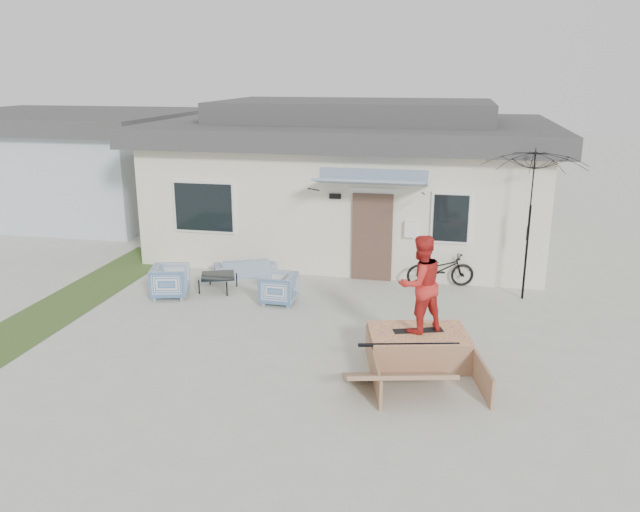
% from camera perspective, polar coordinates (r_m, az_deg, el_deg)
% --- Properties ---
extents(ground, '(90.00, 90.00, 0.00)m').
position_cam_1_polar(ground, '(11.55, -3.34, -8.57)').
color(ground, '#B0B1A3').
rests_on(ground, ground).
extents(grass_strip, '(1.40, 8.00, 0.01)m').
position_cam_1_polar(grass_strip, '(15.30, -20.46, -3.28)').
color(grass_strip, '#334C20').
rests_on(grass_strip, ground).
extents(house, '(10.80, 8.49, 4.10)m').
position_cam_1_polar(house, '(18.55, 3.07, 7.17)').
color(house, beige).
rests_on(house, ground).
extents(neighbor_house, '(8.60, 7.60, 3.50)m').
position_cam_1_polar(neighbor_house, '(24.31, -21.62, 7.83)').
color(neighbor_house, '#ACB9C5').
rests_on(neighbor_house, ground).
extents(loveseat, '(1.55, 1.01, 0.59)m').
position_cam_1_polar(loveseat, '(15.73, -6.70, -0.71)').
color(loveseat, '#335C8D').
rests_on(loveseat, ground).
extents(armchair_left, '(0.88, 0.92, 0.79)m').
position_cam_1_polar(armchair_left, '(14.51, -13.21, -2.08)').
color(armchair_left, '#335C8D').
rests_on(armchair_left, ground).
extents(armchair_right, '(0.68, 0.72, 0.73)m').
position_cam_1_polar(armchair_right, '(13.78, -3.71, -2.77)').
color(armchair_right, '#335C8D').
rests_on(armchair_right, ground).
extents(coffee_table, '(0.95, 0.95, 0.36)m').
position_cam_1_polar(coffee_table, '(14.78, -9.08, -2.37)').
color(coffee_table, black).
rests_on(coffee_table, ground).
extents(bicycle, '(1.66, 0.92, 1.01)m').
position_cam_1_polar(bicycle, '(15.06, 10.71, -0.82)').
color(bicycle, black).
rests_on(bicycle, ground).
extents(patio_umbrella, '(2.39, 2.23, 2.20)m').
position_cam_1_polar(patio_umbrella, '(14.35, 18.17, 2.96)').
color(patio_umbrella, black).
rests_on(patio_umbrella, ground).
extents(skate_ramp, '(2.12, 2.53, 0.55)m').
position_cam_1_polar(skate_ramp, '(11.17, 8.73, -8.08)').
color(skate_ramp, '#926749').
rests_on(skate_ramp, ground).
extents(skateboard, '(0.88, 0.47, 0.05)m').
position_cam_1_polar(skateboard, '(11.10, 8.75, -6.54)').
color(skateboard, black).
rests_on(skateboard, skate_ramp).
extents(skater, '(1.03, 1.00, 1.67)m').
position_cam_1_polar(skater, '(10.80, 8.95, -2.30)').
color(skater, red).
rests_on(skater, skateboard).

